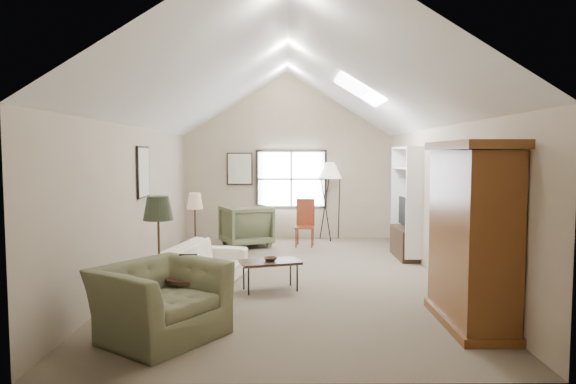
{
  "coord_description": "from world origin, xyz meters",
  "views": [
    {
      "loc": [
        -0.05,
        -8.45,
        2.06
      ],
      "look_at": [
        0.0,
        0.4,
        1.4
      ],
      "focal_mm": 32.0,
      "sensor_mm": 36.0,
      "label": 1
    }
  ],
  "objects_px": {
    "armchair_near": "(160,301)",
    "armchair_far": "(246,226)",
    "sofa": "(201,267)",
    "side_table": "(188,299)",
    "side_chair": "(305,223)",
    "armoire": "(472,234)",
    "coffee_table": "(270,276)"
  },
  "relations": [
    {
      "from": "armoire",
      "to": "armchair_near",
      "type": "height_order",
      "value": "armoire"
    },
    {
      "from": "armchair_far",
      "to": "armchair_near",
      "type": "bearing_deg",
      "value": 60.44
    },
    {
      "from": "sofa",
      "to": "armchair_near",
      "type": "xyz_separation_m",
      "value": [
        -0.11,
        -2.15,
        0.09
      ]
    },
    {
      "from": "armoire",
      "to": "coffee_table",
      "type": "height_order",
      "value": "armoire"
    },
    {
      "from": "armoire",
      "to": "armchair_far",
      "type": "distance_m",
      "value": 6.15
    },
    {
      "from": "sofa",
      "to": "side_chair",
      "type": "bearing_deg",
      "value": -15.01
    },
    {
      "from": "armoire",
      "to": "sofa",
      "type": "xyz_separation_m",
      "value": [
        -3.52,
        1.72,
        -0.77
      ]
    },
    {
      "from": "armchair_far",
      "to": "sofa",
      "type": "bearing_deg",
      "value": 59.01
    },
    {
      "from": "coffee_table",
      "to": "side_chair",
      "type": "xyz_separation_m",
      "value": [
        0.66,
        3.71,
        0.3
      ]
    },
    {
      "from": "sofa",
      "to": "armchair_near",
      "type": "bearing_deg",
      "value": -172.0
    },
    {
      "from": "armchair_near",
      "to": "coffee_table",
      "type": "height_order",
      "value": "armchair_near"
    },
    {
      "from": "side_table",
      "to": "side_chair",
      "type": "height_order",
      "value": "side_chair"
    },
    {
      "from": "sofa",
      "to": "side_table",
      "type": "xyz_separation_m",
      "value": [
        0.1,
        -1.6,
        -0.05
      ]
    },
    {
      "from": "armchair_near",
      "to": "side_table",
      "type": "bearing_deg",
      "value": 15.35
    },
    {
      "from": "side_chair",
      "to": "sofa",
      "type": "bearing_deg",
      "value": -107.99
    },
    {
      "from": "armchair_near",
      "to": "armchair_far",
      "type": "distance_m",
      "value": 5.73
    },
    {
      "from": "coffee_table",
      "to": "armchair_far",
      "type": "bearing_deg",
      "value": 99.87
    },
    {
      "from": "armoire",
      "to": "side_chair",
      "type": "relative_size",
      "value": 2.09
    },
    {
      "from": "armchair_near",
      "to": "side_chair",
      "type": "xyz_separation_m",
      "value": [
        1.83,
        5.7,
        0.11
      ]
    },
    {
      "from": "armoire",
      "to": "armchair_far",
      "type": "height_order",
      "value": "armoire"
    },
    {
      "from": "coffee_table",
      "to": "side_chair",
      "type": "relative_size",
      "value": 0.84
    },
    {
      "from": "side_table",
      "to": "side_chair",
      "type": "bearing_deg",
      "value": 72.51
    },
    {
      "from": "coffee_table",
      "to": "armchair_near",
      "type": "bearing_deg",
      "value": -120.3
    },
    {
      "from": "sofa",
      "to": "side_table",
      "type": "bearing_deg",
      "value": -165.56
    },
    {
      "from": "armchair_near",
      "to": "side_table",
      "type": "distance_m",
      "value": 0.6
    },
    {
      "from": "armchair_far",
      "to": "side_table",
      "type": "relative_size",
      "value": 1.81
    },
    {
      "from": "side_table",
      "to": "side_chair",
      "type": "xyz_separation_m",
      "value": [
        1.62,
        5.15,
        0.25
      ]
    },
    {
      "from": "armchair_far",
      "to": "side_chair",
      "type": "relative_size",
      "value": 0.97
    },
    {
      "from": "sofa",
      "to": "coffee_table",
      "type": "distance_m",
      "value": 1.08
    },
    {
      "from": "side_table",
      "to": "side_chair",
      "type": "relative_size",
      "value": 0.53
    },
    {
      "from": "sofa",
      "to": "side_chair",
      "type": "height_order",
      "value": "side_chair"
    },
    {
      "from": "armoire",
      "to": "side_chair",
      "type": "distance_m",
      "value": 5.6
    }
  ]
}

